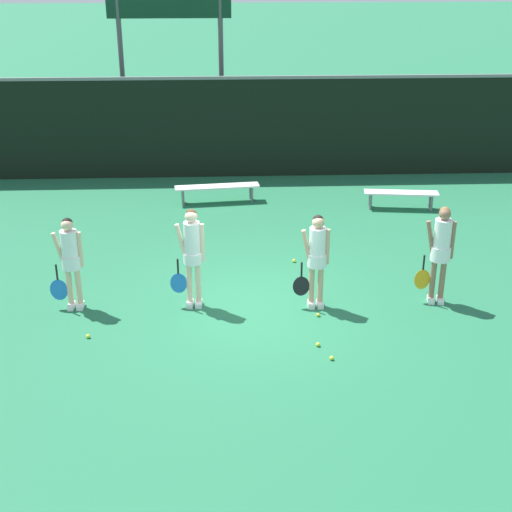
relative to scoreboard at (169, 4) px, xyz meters
name	(u,v)px	position (x,y,z in m)	size (l,w,h in m)	color
ground_plane	(258,306)	(2.00, -9.33, -4.39)	(140.00, 140.00, 0.00)	#216642
fence_windscreen	(245,127)	(2.00, -1.63, -3.02)	(60.00, 0.08, 2.72)	black
scoreboard	(169,4)	(0.00, 0.00, 0.00)	(3.39, 0.15, 5.68)	#515156
bench_courtside	(401,194)	(5.67, -4.42, -4.02)	(1.79, 0.57, 0.42)	silver
bench_far	(217,188)	(1.25, -3.76, -4.01)	(2.10, 0.59, 0.42)	silver
player_0	(70,257)	(-1.22, -9.24, -3.41)	(0.63, 0.33, 1.68)	beige
player_1	(192,250)	(0.86, -9.25, -3.32)	(0.62, 0.33, 1.81)	beige
player_2	(317,254)	(3.00, -9.36, -3.39)	(0.62, 0.33, 1.71)	tan
player_3	(441,247)	(5.18, -9.29, -3.33)	(0.63, 0.34, 1.79)	#8C664C
tennis_ball_0	(88,336)	(-0.82, -10.32, -4.35)	(0.07, 0.07, 0.07)	#CCE033
tennis_ball_1	(332,358)	(3.05, -11.16, -4.35)	(0.07, 0.07, 0.07)	#CCE033
tennis_ball_2	(318,344)	(2.89, -10.75, -4.35)	(0.07, 0.07, 0.07)	#CCE033
tennis_ball_3	(294,261)	(2.81, -7.47, -4.35)	(0.07, 0.07, 0.07)	#CCE033
tennis_ball_4	(318,315)	(3.01, -9.76, -4.35)	(0.06, 0.06, 0.06)	#CCE033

